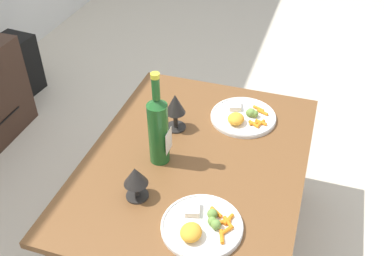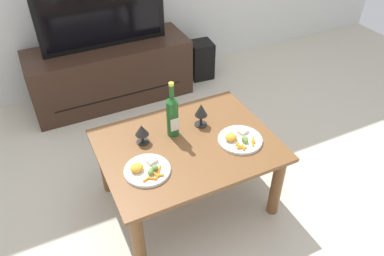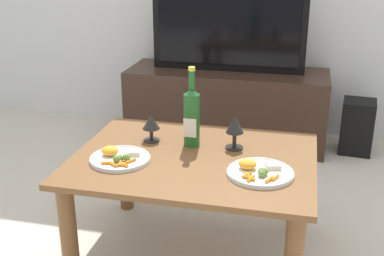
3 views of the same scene
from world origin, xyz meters
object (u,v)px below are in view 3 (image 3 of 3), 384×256
at_px(dining_table, 194,175).
at_px(tv_screen, 228,32).
at_px(wine_bottle, 192,115).
at_px(goblet_left, 151,124).
at_px(goblet_right, 235,126).
at_px(dinner_plate_left, 119,158).
at_px(floor_speaker, 357,127).
at_px(dinner_plate_right, 259,172).
at_px(tv_stand, 226,106).

bearing_deg(dining_table, tv_screen, 93.59).
xyz_separation_m(wine_bottle, goblet_left, (-0.19, 0.01, -0.06)).
height_order(goblet_right, dinner_plate_left, goblet_right).
xyz_separation_m(tv_screen, floor_speaker, (0.88, 0.00, -0.60)).
bearing_deg(dinner_plate_left, tv_screen, 82.15).
bearing_deg(dinner_plate_right, tv_stand, 104.01).
distance_m(tv_screen, dinner_plate_left, 1.53).
height_order(goblet_left, dinner_plate_left, goblet_left).
relative_size(tv_screen, dinner_plate_right, 3.92).
bearing_deg(dinner_plate_right, floor_speaker, 71.11).
bearing_deg(goblet_right, floor_speaker, 62.80).
bearing_deg(goblet_right, dining_table, -139.97).
distance_m(floor_speaker, goblet_right, 1.47).
distance_m(goblet_left, dinner_plate_right, 0.57).
bearing_deg(floor_speaker, dinner_plate_right, -103.22).
height_order(goblet_left, goblet_right, goblet_right).
xyz_separation_m(dining_table, wine_bottle, (-0.04, 0.12, 0.23)).
distance_m(floor_speaker, wine_bottle, 1.58).
bearing_deg(goblet_left, floor_speaker, 50.77).
bearing_deg(dinner_plate_right, dining_table, 158.89).
xyz_separation_m(floor_speaker, wine_bottle, (-0.84, -1.26, 0.44)).
xyz_separation_m(tv_stand, dinner_plate_left, (-0.21, -1.49, 0.24)).
relative_size(dining_table, goblet_left, 8.18).
xyz_separation_m(wine_bottle, dinner_plate_right, (0.32, -0.23, -0.13)).
relative_size(tv_stand, wine_bottle, 3.82).
height_order(tv_stand, tv_screen, tv_screen).
bearing_deg(dinner_plate_left, goblet_right, 28.17).
bearing_deg(dinner_plate_right, wine_bottle, 144.53).
relative_size(goblet_right, dinner_plate_right, 0.59).
relative_size(tv_stand, dinner_plate_right, 5.20).
bearing_deg(wine_bottle, dinner_plate_left, -137.69).
xyz_separation_m(tv_screen, wine_bottle, (0.05, -1.26, -0.15)).
bearing_deg(wine_bottle, tv_stand, 92.19).
height_order(tv_screen, goblet_right, tv_screen).
distance_m(goblet_right, dinner_plate_right, 0.29).
relative_size(tv_screen, dinner_plate_left, 4.09).
distance_m(dining_table, dinner_plate_left, 0.33).
xyz_separation_m(dining_table, tv_screen, (-0.09, 1.38, 0.38)).
distance_m(tv_stand, dinner_plate_right, 1.56).
xyz_separation_m(dining_table, floor_speaker, (0.80, 1.38, -0.21)).
distance_m(wine_bottle, goblet_left, 0.20).
height_order(tv_screen, dinner_plate_left, tv_screen).
bearing_deg(goblet_left, wine_bottle, -2.01).
bearing_deg(wine_bottle, floor_speaker, 56.51).
distance_m(tv_screen, goblet_left, 1.28).
relative_size(tv_screen, floor_speaker, 2.85).
xyz_separation_m(goblet_left, goblet_right, (0.38, 0.00, 0.02)).
bearing_deg(dining_table, goblet_left, 150.85).
bearing_deg(wine_bottle, goblet_right, 2.01).
distance_m(tv_stand, goblet_right, 1.32).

